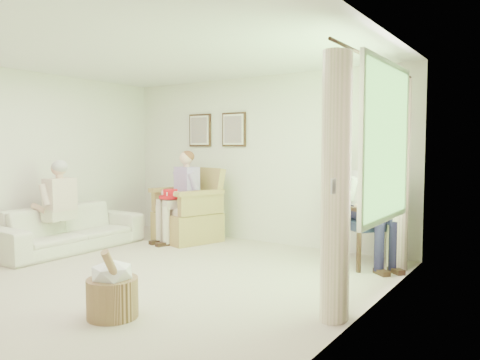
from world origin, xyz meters
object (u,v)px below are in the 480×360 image
at_px(wicker_armchair, 189,217).
at_px(person_dark, 367,199).
at_px(wood_armchair, 371,218).
at_px(sofa, 69,228).
at_px(person_sofa, 55,201).
at_px(person_wicker, 182,189).
at_px(hatbox, 112,289).
at_px(red_hat, 170,195).

relative_size(wicker_armchair, person_dark, 0.82).
relative_size(wicker_armchair, wood_armchair, 1.08).
distance_m(sofa, person_sofa, 0.47).
bearing_deg(person_wicker, wicker_armchair, 107.01).
bearing_deg(hatbox, wicker_armchair, 118.76).
bearing_deg(sofa, wood_armchair, -66.66).
xyz_separation_m(red_hat, hatbox, (1.72, -2.65, -0.50)).
bearing_deg(person_sofa, hatbox, 61.86).
xyz_separation_m(wicker_armchair, hatbox, (1.64, -2.99, -0.11)).
bearing_deg(person_dark, wood_armchair, 38.91).
xyz_separation_m(wood_armchair, person_dark, (0.00, -0.18, 0.26)).
height_order(wood_armchair, hatbox, wood_armchair).
bearing_deg(sofa, person_wicker, -36.44).
height_order(person_dark, hatbox, person_dark).
relative_size(wood_armchair, person_wicker, 0.76).
distance_m(sofa, red_hat, 1.55).
distance_m(wicker_armchair, wood_armchair, 2.92).
bearing_deg(wicker_armchair, sofa, -106.55).
height_order(person_wicker, person_dark, person_dark).
bearing_deg(person_dark, hatbox, -163.89).
relative_size(wood_armchair, hatbox, 1.64).
bearing_deg(sofa, hatbox, -119.40).
relative_size(person_dark, red_hat, 4.04).
distance_m(wood_armchair, sofa, 4.26).
bearing_deg(person_wicker, red_hat, -94.89).
height_order(sofa, person_dark, person_dark).
bearing_deg(person_sofa, person_dark, 111.40).
relative_size(wood_armchair, red_hat, 3.06).
height_order(wicker_armchair, hatbox, wicker_armchair).
height_order(wood_armchair, red_hat, wood_armchair).
relative_size(sofa, person_sofa, 1.69).
bearing_deg(wood_armchair, person_wicker, 135.41).
xyz_separation_m(person_wicker, person_dark, (2.90, 0.15, 0.01)).
bearing_deg(wood_armchair, person_dark, -141.09).
bearing_deg(hatbox, wood_armchair, 68.35).
distance_m(person_sofa, red_hat, 1.66).
bearing_deg(hatbox, person_sofa, 154.25).
bearing_deg(wood_armchair, hatbox, -162.74).
distance_m(person_wicker, red_hat, 0.22).
xyz_separation_m(wicker_armchair, person_dark, (2.90, 0.00, 0.48)).
bearing_deg(red_hat, hatbox, -57.05).
bearing_deg(sofa, red_hat, -38.42).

